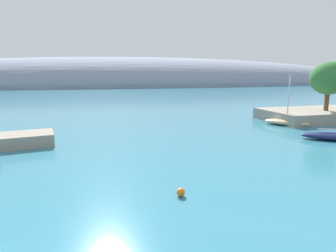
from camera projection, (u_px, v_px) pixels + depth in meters
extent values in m
cube|color=gray|center=(318.00, 115.00, 47.42)|extent=(18.05, 10.43, 1.73)
cylinder|color=brown|center=(327.00, 102.00, 45.75)|extent=(0.69, 0.69, 2.71)
ellipsoid|color=#337033|center=(329.00, 78.00, 45.07)|extent=(5.72, 5.72, 5.15)
ellipsoid|color=gray|center=(143.00, 85.00, 184.85)|extent=(373.63, 76.81, 35.31)
ellipsoid|color=#C6B284|center=(287.00, 122.00, 42.42)|extent=(5.87, 6.52, 0.89)
cylinder|color=silver|center=(289.00, 97.00, 41.75)|extent=(0.19, 0.19, 6.53)
cube|color=silver|center=(285.00, 117.00, 42.44)|extent=(1.88, 2.33, 0.10)
cube|color=silver|center=(336.00, 130.00, 32.83)|extent=(3.24, 2.05, 0.10)
sphere|color=orange|center=(181.00, 192.00, 17.94)|extent=(0.54, 0.54, 0.54)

